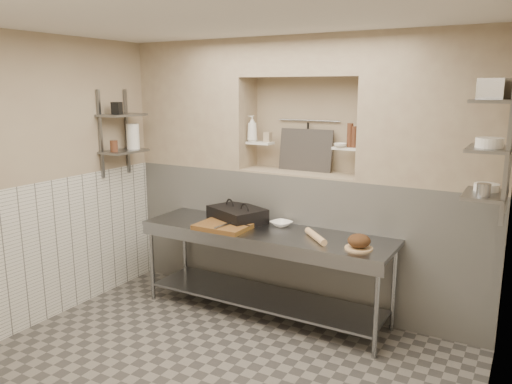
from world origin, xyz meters
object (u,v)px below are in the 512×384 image
Objects in this scene: cutting_board at (222,227)px; rolling_pin at (316,236)px; prep_table at (264,255)px; panini_press at (237,215)px; mixing_bowl at (281,224)px; bowl_alcove at (340,145)px; jug_left at (133,136)px; bottle_soap at (252,129)px; bread_loaf at (359,241)px.

rolling_pin is at bearing 7.85° from cutting_board.
panini_press is at bearing 160.31° from prep_table.
bowl_alcove is at bearing 30.56° from mixing_bowl.
jug_left reaches higher than mixing_bowl.
rolling_pin reaches higher than prep_table.
bottle_soap reaches higher than bowl_alcove.
rolling_pin is at bearing -29.03° from bottle_soap.
rolling_pin is 1.47× the size of jug_left.
panini_press is at bearing 170.26° from bread_loaf.
panini_press is 5.35× the size of bowl_alcove.
panini_press is 2.41× the size of bottle_soap.
mixing_bowl is 1.11m from bottle_soap.
panini_press reaches higher than rolling_pin.
bowl_alcove is (0.50, 0.29, 0.81)m from mixing_bowl.
bottle_soap is at bearing 150.97° from rolling_pin.
prep_table is 0.64m from rolling_pin.
prep_table is 0.37m from mixing_bowl.
panini_press is at bearing -84.63° from bottle_soap.
bottle_soap reaches higher than mixing_bowl.
bowl_alcove is at bearing 12.33° from jug_left.
bottle_soap is (-0.04, 0.38, 0.88)m from panini_press.
cutting_board is at bearing -156.95° from prep_table.
mixing_bowl is 0.73× the size of bottle_soap.
panini_press is 0.31m from cutting_board.
jug_left reaches higher than prep_table.
panini_press reaches higher than prep_table.
bread_loaf reaches higher than cutting_board.
mixing_bowl is at bearing 6.55° from jug_left.
jug_left reaches higher than bowl_alcove.
jug_left is (-1.70, 0.02, 1.11)m from prep_table.
panini_press is 1.65× the size of rolling_pin.
rolling_pin is at bearing 171.39° from bread_loaf.
bottle_soap is (-0.05, 0.69, 0.93)m from cutting_board.
mixing_bowl is at bearing 32.41° from panini_press.
cutting_board is 4.10× the size of bowl_alcove.
bowl_alcove is 0.45× the size of jug_left.
mixing_bowl is (0.08, 0.22, 0.28)m from prep_table.
mixing_bowl is at bearing 39.50° from cutting_board.
jug_left reaches higher than panini_press.
bottle_soap reaches higher than jug_left.
jug_left is at bearing 178.75° from rolling_pin.
prep_table is 2.03m from jug_left.
bowl_alcove is (-0.43, 0.61, 0.76)m from bread_loaf.
prep_table is at bearing 176.76° from rolling_pin.
bread_loaf reaches higher than rolling_pin.
cutting_board is at bearing -7.85° from jug_left.
mixing_bowl is 1.98m from jug_left.
mixing_bowl is 0.74× the size of jug_left.
prep_table is 12.83× the size of bread_loaf.
bread_loaf is at bearing -8.61° from rolling_pin.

